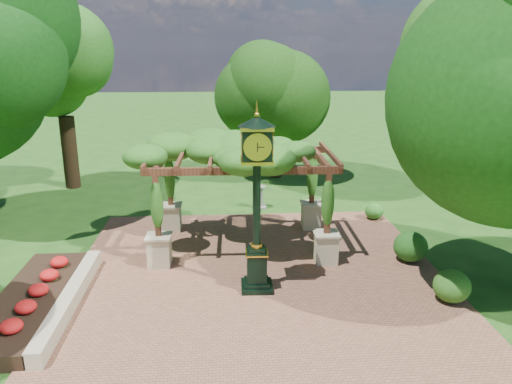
{
  "coord_description": "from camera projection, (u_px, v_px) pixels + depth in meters",
  "views": [
    {
      "loc": [
        -0.94,
        -10.49,
        6.0
      ],
      "look_at": [
        0.0,
        2.5,
        2.2
      ],
      "focal_mm": 35.0,
      "sensor_mm": 36.0,
      "label": 1
    }
  ],
  "objects": [
    {
      "name": "ground",
      "position": [
        264.0,
        311.0,
        11.79
      ],
      "size": [
        120.0,
        120.0,
        0.0
      ],
      "primitive_type": "plane",
      "color": "#1E4714",
      "rests_on": "ground"
    },
    {
      "name": "brick_plaza",
      "position": [
        260.0,
        290.0,
        12.74
      ],
      "size": [
        10.0,
        12.0,
        0.04
      ],
      "primitive_type": "cube",
      "color": "brown",
      "rests_on": "ground"
    },
    {
      "name": "border_wall",
      "position": [
        70.0,
        300.0,
        11.89
      ],
      "size": [
        0.35,
        5.0,
        0.4
      ],
      "primitive_type": "cube",
      "color": "#C6B793",
      "rests_on": "ground"
    },
    {
      "name": "flower_bed",
      "position": [
        31.0,
        302.0,
        11.83
      ],
      "size": [
        1.5,
        5.0,
        0.36
      ],
      "primitive_type": "cube",
      "color": "red",
      "rests_on": "ground"
    },
    {
      "name": "pedestal_clock",
      "position": [
        257.0,
        189.0,
        12.05
      ],
      "size": [
        0.91,
        0.91,
        4.51
      ],
      "rotation": [
        0.0,
        0.0,
        -0.03
      ],
      "color": "black",
      "rests_on": "brick_plaza"
    },
    {
      "name": "pergola",
      "position": [
        242.0,
        157.0,
        14.85
      ],
      "size": [
        5.58,
        3.6,
        3.45
      ],
      "rotation": [
        0.0,
        0.0,
        -0.03
      ],
      "color": "beige",
      "rests_on": "brick_plaza"
    },
    {
      "name": "sundial",
      "position": [
        260.0,
        198.0,
        19.2
      ],
      "size": [
        0.48,
        0.48,
        0.87
      ],
      "rotation": [
        0.0,
        0.0,
        0.0
      ],
      "color": "gray",
      "rests_on": "ground"
    },
    {
      "name": "shrub_front",
      "position": [
        452.0,
        286.0,
        12.05
      ],
      "size": [
        0.95,
        0.95,
        0.8
      ],
      "primitive_type": "ellipsoid",
      "rotation": [
        0.0,
        0.0,
        -0.08
      ],
      "color": "#2C631C",
      "rests_on": "brick_plaza"
    },
    {
      "name": "shrub_mid",
      "position": [
        411.0,
        247.0,
        14.33
      ],
      "size": [
        1.05,
        1.05,
        0.88
      ],
      "primitive_type": "ellipsoid",
      "rotation": [
        0.0,
        0.0,
        0.08
      ],
      "color": "#1D4F16",
      "rests_on": "brick_plaza"
    },
    {
      "name": "shrub_back",
      "position": [
        374.0,
        211.0,
        17.87
      ],
      "size": [
        0.7,
        0.7,
        0.59
      ],
      "primitive_type": "ellipsoid",
      "rotation": [
        0.0,
        0.0,
        0.07
      ],
      "color": "#27651D",
      "rests_on": "brick_plaza"
    },
    {
      "name": "tree_west_far",
      "position": [
        60.0,
        59.0,
        20.66
      ],
      "size": [
        3.33,
        3.33,
        8.09
      ],
      "color": "black",
      "rests_on": "ground"
    },
    {
      "name": "tree_north",
      "position": [
        276.0,
        84.0,
        22.76
      ],
      "size": [
        3.85,
        3.85,
        6.38
      ],
      "color": "black",
      "rests_on": "ground"
    },
    {
      "name": "tree_east_far",
      "position": [
        498.0,
        32.0,
        18.49
      ],
      "size": [
        5.29,
        5.29,
        9.5
      ],
      "color": "black",
      "rests_on": "ground"
    }
  ]
}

